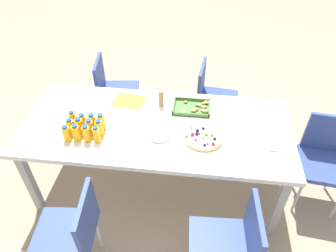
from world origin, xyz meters
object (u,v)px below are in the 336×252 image
object	(u,v)px
juice_bottle_10	(92,121)
napkin_stack	(272,144)
juice_bottle_0	(66,133)
juice_bottle_1	(76,133)
juice_bottle_7	(99,128)
juice_bottle_11	(101,122)
juice_bottle_3	(97,135)
chair_end	(326,156)
plate_stack	(158,134)
paper_folder	(129,101)
juice_bottle_4	(70,126)
juice_bottle_9	(83,121)
cardboard_tube	(161,98)
juice_bottle_6	(90,128)
fruit_pizza	(203,137)
chair_far_left	(112,88)
juice_bottle_2	(86,134)
chair_near_left	(73,231)
chair_far_right	(212,95)
juice_bottle_5	(79,126)
juice_bottle_8	(73,120)
chair_near_right	(231,243)
party_table	(156,131)
snack_tray	(193,108)

from	to	relation	value
juice_bottle_10	napkin_stack	bearing A→B (deg)	-1.21
juice_bottle_0	juice_bottle_1	size ratio (longest dim) A/B	0.93
juice_bottle_7	napkin_stack	world-z (taller)	juice_bottle_7
juice_bottle_11	juice_bottle_3	bearing A→B (deg)	-88.45
chair_end	juice_bottle_11	xyz separation A→B (m)	(-1.81, -0.16, 0.32)
plate_stack	napkin_stack	bearing A→B (deg)	-0.53
juice_bottle_11	paper_folder	xyz separation A→B (m)	(0.13, 0.38, -0.06)
juice_bottle_4	juice_bottle_11	distance (m)	0.23
juice_bottle_9	cardboard_tube	distance (m)	0.67
juice_bottle_6	napkin_stack	xyz separation A→B (m)	(1.37, 0.05, -0.06)
fruit_pizza	napkin_stack	xyz separation A→B (m)	(0.51, -0.01, -0.01)
juice_bottle_3	paper_folder	size ratio (longest dim) A/B	0.55
chair_far_left	juice_bottle_10	distance (m)	0.96
juice_bottle_4	napkin_stack	size ratio (longest dim) A/B	0.87
juice_bottle_6	cardboard_tube	bearing A→B (deg)	40.96
juice_bottle_2	juice_bottle_4	size ratio (longest dim) A/B	1.12
plate_stack	chair_near_left	bearing A→B (deg)	-122.60
chair_end	napkin_stack	world-z (taller)	chair_end
plate_stack	paper_folder	distance (m)	0.51
juice_bottle_3	fruit_pizza	world-z (taller)	juice_bottle_3
juice_bottle_3	chair_near_left	bearing A→B (deg)	-92.58
juice_bottle_7	juice_bottle_0	bearing A→B (deg)	-159.35
juice_bottle_0	juice_bottle_10	world-z (taller)	juice_bottle_0
chair_far_right	juice_bottle_10	xyz separation A→B (m)	(-0.94, -0.90, 0.31)
juice_bottle_10	juice_bottle_4	bearing A→B (deg)	-152.62
juice_bottle_5	juice_bottle_7	xyz separation A→B (m)	(0.15, 0.00, -0.00)
chair_near_left	plate_stack	size ratio (longest dim) A/B	4.08
juice_bottle_2	juice_bottle_11	xyz separation A→B (m)	(0.07, 0.14, -0.00)
juice_bottle_8	plate_stack	xyz separation A→B (m)	(0.67, -0.01, -0.06)
chair_near_left	juice_bottle_9	size ratio (longest dim) A/B	6.26
juice_bottle_0	juice_bottle_5	xyz separation A→B (m)	(0.07, 0.08, 0.01)
chair_near_right	chair_near_left	bearing A→B (deg)	88.96
chair_end	plate_stack	size ratio (longest dim) A/B	4.08
chair_far_left	juice_bottle_11	xyz separation A→B (m)	(0.19, -0.91, 0.32)
juice_bottle_2	juice_bottle_8	size ratio (longest dim) A/B	0.97
juice_bottle_9	fruit_pizza	size ratio (longest dim) A/B	0.44
napkin_stack	juice_bottle_2	bearing A→B (deg)	-174.90
chair_far_left	cardboard_tube	world-z (taller)	cardboard_tube
chair_near_right	party_table	bearing A→B (deg)	33.67
chair_end	juice_bottle_0	xyz separation A→B (m)	(-2.03, -0.31, 0.31)
juice_bottle_8	paper_folder	distance (m)	0.52
juice_bottle_10	chair_end	bearing A→B (deg)	4.61
plate_stack	napkin_stack	xyz separation A→B (m)	(0.86, -0.01, -0.00)
juice_bottle_1	snack_tray	world-z (taller)	juice_bottle_1
juice_bottle_9	cardboard_tube	size ratio (longest dim) A/B	0.89
juice_bottle_6	snack_tray	xyz separation A→B (m)	(0.76, 0.41, -0.05)
juice_bottle_2	juice_bottle_6	world-z (taller)	juice_bottle_2
juice_bottle_5	juice_bottle_11	bearing A→B (deg)	24.51
juice_bottle_11	fruit_pizza	xyz separation A→B (m)	(0.79, -0.01, -0.05)
juice_bottle_5	paper_folder	distance (m)	0.53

